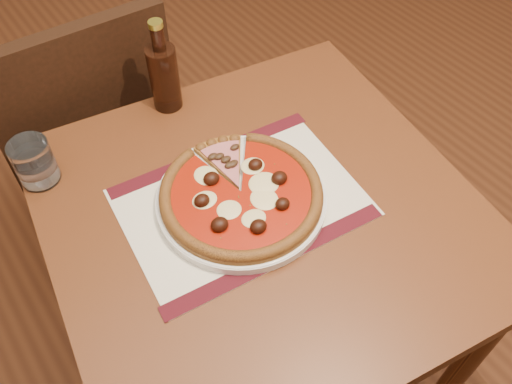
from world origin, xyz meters
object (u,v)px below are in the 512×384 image
Objects in this scene: plate at (241,199)px; bottle at (164,75)px; table at (262,238)px; chair_far at (90,135)px; pizza at (241,193)px; water_glass at (34,162)px.

bottle reaches higher than plate.
chair_far is (-0.13, 0.62, -0.12)m from table.
chair_far is at bearing 117.71° from bottle.
table is at bearing -54.87° from plate.
pizza is 1.45× the size of bottle.
chair_far is at bearing 100.21° from pizza.
chair_far reaches higher than pizza.
table is 9.64× the size of water_glass.
bottle is at bearing 85.11° from plate.
pizza reaches higher than plate.
bottle is at bearing 89.39° from table.
water_glass is at bearing 60.82° from chair_far.
bottle is (0.13, -0.25, 0.31)m from chair_far.
plate is at bearing 103.05° from chair_far.
pizza is 3.29× the size of water_glass.
pizza is at bearing -94.91° from bottle.
table is 2.93× the size of pizza.
table is 0.47m from water_glass.
plate is 0.41m from water_glass.
table is at bearing -45.67° from water_glass.
plate is 0.02m from pizza.
pizza is at bearing 125.73° from table.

